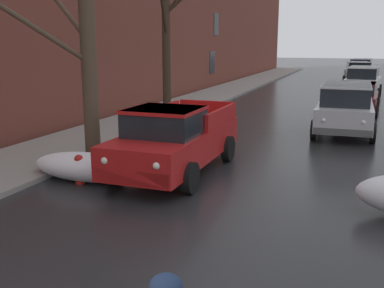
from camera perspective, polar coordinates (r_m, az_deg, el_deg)
name	(u,v)px	position (r m, az deg, el deg)	size (l,w,h in m)	color
left_sidewalk_slab	(161,113)	(21.24, -3.87, 3.83)	(3.07, 80.00, 0.12)	gray
snow_bank_near_corner_left	(85,167)	(11.39, -13.17, -2.78)	(2.75, 1.09, 0.68)	white
snow_bank_mid_block_left	(123,150)	(13.47, -8.64, -0.71)	(1.80, 1.28, 0.52)	white
bare_tree_second_along_sidewalk	(87,53)	(12.77, -12.92, 11.03)	(3.00, 2.57, 5.54)	#4C3D2D
bare_tree_mid_block	(168,39)	(17.41, -3.06, 12.99)	(1.80, 4.24, 6.71)	#382B1E
pickup_truck_red_approaching_near_lane	(175,139)	(11.57, -2.17, 0.57)	(2.12, 5.11, 1.76)	red
suv_silver_parked_kerbside_close	(345,107)	(17.46, 18.54, 4.37)	(2.13, 4.34, 1.82)	#B7B7BC
sedan_maroon_parked_kerbside_mid	(358,97)	(23.03, 19.96, 5.51)	(2.05, 4.02, 1.42)	maroon
suv_white_parked_far_down_block	(363,80)	(30.28, 20.53, 7.44)	(2.34, 4.41, 1.82)	silver
suv_black_queued_behind_truck	(358,73)	(37.55, 19.95, 8.33)	(2.27, 4.67, 1.82)	black
suv_darkblue_at_far_intersection	(361,68)	(44.30, 20.29, 8.85)	(2.31, 4.89, 1.82)	navy
fire_hydrant	(79,169)	(11.12, -13.87, -3.07)	(0.42, 0.22, 0.71)	#B21E19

